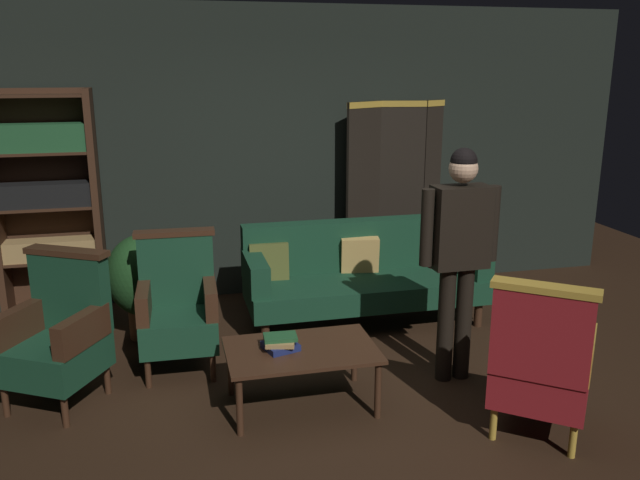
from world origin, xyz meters
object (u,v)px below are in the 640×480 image
velvet_couch (363,271)px  armchair_wing_right (178,306)px  coffee_table (301,355)px  armchair_gilt_accent (541,363)px  book_tan_leather (280,341)px  folding_screen (401,192)px  armchair_wing_left (59,334)px  standing_figure (459,244)px  potted_plant (143,279)px  bookshelf (47,199)px  book_navy_cloth (280,346)px  book_green_cloth (280,337)px

velvet_couch → armchair_wing_right: armchair_wing_right is taller
coffee_table → armchair_wing_right: size_ratio=0.96×
armchair_gilt_accent → armchair_wing_right: same height
armchair_wing_right → book_tan_leather: size_ratio=5.26×
velvet_couch → folding_screen: bearing=52.5°
velvet_couch → book_tan_leather: size_ratio=10.71×
armchair_wing_left → standing_figure: standing_figure is taller
coffee_table → standing_figure: standing_figure is taller
potted_plant → book_tan_leather: size_ratio=4.50×
folding_screen → coffee_table: folding_screen is taller
armchair_wing_right → potted_plant: size_ratio=1.17×
armchair_wing_left → armchair_wing_right: size_ratio=1.00×
armchair_wing_right → bookshelf: bearing=128.2°
velvet_couch → book_navy_cloth: size_ratio=10.37×
bookshelf → book_green_cloth: bookshelf is taller
coffee_table → armchair_gilt_accent: size_ratio=0.96×
armchair_gilt_accent → book_navy_cloth: 1.65m
velvet_couch → standing_figure: (0.31, -1.26, 0.57)m
armchair_wing_right → book_green_cloth: bearing=-50.5°
armchair_wing_right → book_navy_cloth: 1.01m
armchair_wing_left → potted_plant: bearing=62.0°
book_green_cloth → folding_screen: bearing=53.6°
standing_figure → book_tan_leather: size_ratio=8.60×
standing_figure → velvet_couch: bearing=103.7°
folding_screen → armchair_gilt_accent: 3.03m
armchair_wing_right → book_tan_leather: (0.64, -0.78, -0.01)m
potted_plant → armchair_gilt_accent: bearing=-42.0°
armchair_wing_left → velvet_couch: bearing=21.3°
bookshelf → book_navy_cloth: (1.70, -2.13, -0.65)m
velvet_couch → potted_plant: bearing=178.5°
standing_figure → book_navy_cloth: size_ratio=8.33×
bookshelf → armchair_wing_left: 1.81m
potted_plant → book_green_cloth: (0.91, -1.44, -0.01)m
bookshelf → standing_figure: (3.01, -2.00, -0.07)m
armchair_wing_right → book_green_cloth: size_ratio=4.78×
velvet_couch → armchair_gilt_accent: (0.49, -2.10, 0.04)m
bookshelf → armchair_gilt_accent: bookshelf is taller
armchair_wing_right → armchair_wing_left: bearing=-157.0°
armchair_wing_right → standing_figure: bearing=-18.5°
potted_plant → book_navy_cloth: (0.91, -1.44, -0.07)m
velvet_couch → book_green_cloth: 1.71m
armchair_wing_left → folding_screen: bearing=30.5°
velvet_couch → book_navy_cloth: bearing=-125.7°
armchair_wing_left → bookshelf: bearing=99.0°
armchair_wing_right → book_navy_cloth: size_ratio=5.09×
velvet_couch → potted_plant: (-1.90, 0.05, 0.06)m
armchair_wing_left → standing_figure: size_ratio=0.61×
standing_figure → potted_plant: bearing=149.3°
book_green_cloth → standing_figure: bearing=5.4°
armchair_gilt_accent → book_green_cloth: size_ratio=4.78×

